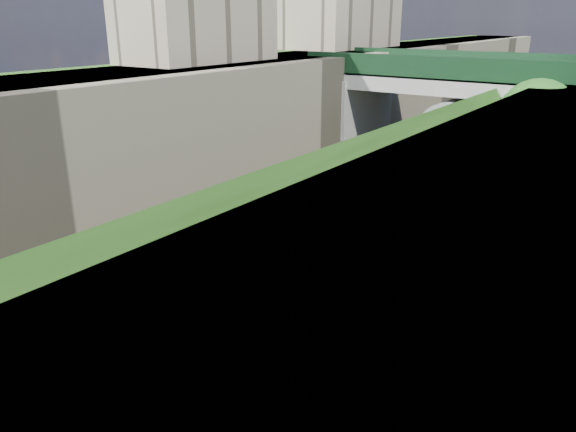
{
  "coord_description": "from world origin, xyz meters",
  "views": [
    {
      "loc": [
        11.13,
        -7.64,
        9.17
      ],
      "look_at": [
        0.0,
        8.27,
        2.25
      ],
      "focal_mm": 35.0,
      "sensor_mm": 36.0,
      "label": 1
    }
  ],
  "objects_px": {
    "road_bridge": "(461,112)",
    "tree": "(540,122)",
    "tender": "(354,217)",
    "locomotive": "(234,277)"
  },
  "relations": [
    {
      "from": "road_bridge",
      "to": "tree",
      "type": "bearing_deg",
      "value": -39.72
    },
    {
      "from": "road_bridge",
      "to": "tender",
      "type": "xyz_separation_m",
      "value": [
        0.26,
        -12.85,
        -2.46
      ]
    },
    {
      "from": "road_bridge",
      "to": "tender",
      "type": "bearing_deg",
      "value": -88.86
    },
    {
      "from": "tender",
      "to": "tree",
      "type": "bearing_deg",
      "value": 61.61
    },
    {
      "from": "road_bridge",
      "to": "tree",
      "type": "relative_size",
      "value": 2.42
    },
    {
      "from": "locomotive",
      "to": "tender",
      "type": "height_order",
      "value": "locomotive"
    },
    {
      "from": "tree",
      "to": "locomotive",
      "type": "height_order",
      "value": "tree"
    },
    {
      "from": "road_bridge",
      "to": "tender",
      "type": "relative_size",
      "value": 2.67
    },
    {
      "from": "tree",
      "to": "tender",
      "type": "distance_m",
      "value": 10.37
    },
    {
      "from": "locomotive",
      "to": "road_bridge",
      "type": "bearing_deg",
      "value": 90.73
    }
  ]
}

